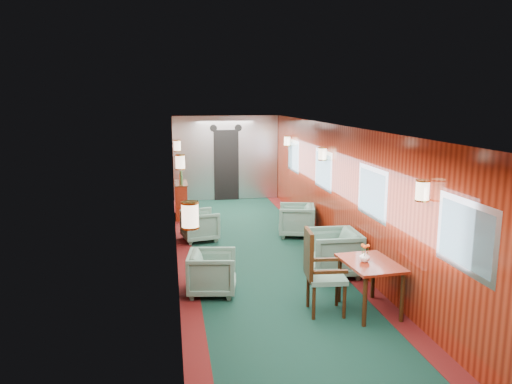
% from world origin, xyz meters
% --- Properties ---
extents(room, '(12.00, 12.10, 2.40)m').
position_xyz_m(room, '(0.00, 0.00, 1.63)').
color(room, black).
rests_on(room, ground).
extents(bulkhead, '(2.98, 0.17, 2.39)m').
position_xyz_m(bulkhead, '(0.00, 5.91, 1.18)').
color(bulkhead, silver).
rests_on(bulkhead, ground).
extents(windows_right, '(0.02, 8.60, 0.80)m').
position_xyz_m(windows_right, '(1.49, 0.25, 1.45)').
color(windows_right, '#A7AAAE').
rests_on(windows_right, ground).
extents(wall_sconces, '(2.97, 7.97, 0.25)m').
position_xyz_m(wall_sconces, '(0.00, 0.57, 1.79)').
color(wall_sconces, '#FFEDC6').
rests_on(wall_sconces, ground).
extents(dining_table, '(0.73, 0.99, 0.71)m').
position_xyz_m(dining_table, '(1.06, -2.06, 0.60)').
color(dining_table, maroon).
rests_on(dining_table, ground).
extents(side_chair, '(0.56, 0.59, 1.17)m').
position_xyz_m(side_chair, '(0.35, -1.98, 0.63)').
color(side_chair, '#1F4840').
rests_on(side_chair, ground).
extents(credenza, '(0.30, 0.96, 1.14)m').
position_xyz_m(credenza, '(-1.34, 3.92, 0.44)').
color(credenza, maroon).
rests_on(credenza, ground).
extents(flower_vase, '(0.18, 0.18, 0.15)m').
position_xyz_m(flower_vase, '(0.98, -2.03, 0.78)').
color(flower_vase, white).
rests_on(flower_vase, dining_table).
extents(armchair_left_near, '(0.81, 0.79, 0.65)m').
position_xyz_m(armchair_left_near, '(-1.00, -1.05, 0.32)').
color(armchair_left_near, '#1F4840').
rests_on(armchair_left_near, ground).
extents(armchair_left_far, '(0.81, 0.80, 0.63)m').
position_xyz_m(armchair_left_far, '(-1.01, 1.81, 0.32)').
color(armchair_left_far, '#1F4840').
rests_on(armchair_left_far, ground).
extents(armchair_right_near, '(0.86, 0.83, 0.76)m').
position_xyz_m(armchair_right_near, '(1.03, -0.59, 0.38)').
color(armchair_right_near, '#1F4840').
rests_on(armchair_right_near, ground).
extents(armchair_right_far, '(0.90, 0.88, 0.67)m').
position_xyz_m(armchair_right_far, '(1.02, 1.82, 0.34)').
color(armchair_right_far, '#1F4840').
rests_on(armchair_right_far, ground).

